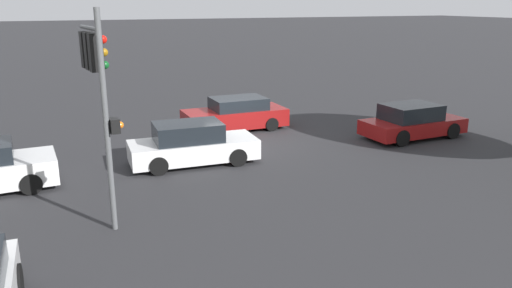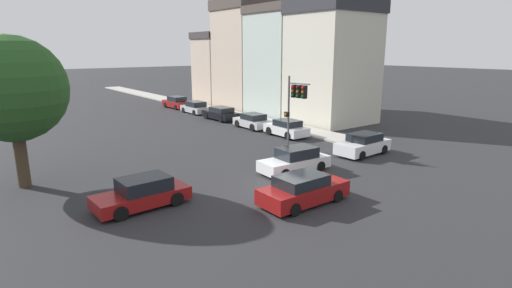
{
  "view_description": "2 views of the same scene",
  "coord_description": "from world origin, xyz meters",
  "px_view_note": "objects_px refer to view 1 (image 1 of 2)",
  "views": [
    {
      "loc": [
        7.25,
        18.39,
        5.52
      ],
      "look_at": [
        1.45,
        4.91,
        1.33
      ],
      "focal_mm": 35.0,
      "sensor_mm": 36.0,
      "label": 1
    },
    {
      "loc": [
        -13.23,
        -14.92,
        7.22
      ],
      "look_at": [
        1.54,
        4.48,
        1.43
      ],
      "focal_mm": 28.0,
      "sensor_mm": 36.0,
      "label": 2
    }
  ],
  "objects_px": {
    "traffic_signal": "(97,71)",
    "crossing_car_3": "(412,122)",
    "crossing_car_1": "(236,115)",
    "crossing_car_0": "(192,145)"
  },
  "relations": [
    {
      "from": "traffic_signal",
      "to": "crossing_car_3",
      "type": "bearing_deg",
      "value": 8.66
    },
    {
      "from": "traffic_signal",
      "to": "crossing_car_3",
      "type": "xyz_separation_m",
      "value": [
        -12.81,
        -3.44,
        -3.22
      ]
    },
    {
      "from": "crossing_car_1",
      "to": "crossing_car_3",
      "type": "distance_m",
      "value": 7.59
    },
    {
      "from": "crossing_car_0",
      "to": "crossing_car_1",
      "type": "height_order",
      "value": "crossing_car_0"
    },
    {
      "from": "crossing_car_0",
      "to": "crossing_car_1",
      "type": "bearing_deg",
      "value": 54.75
    },
    {
      "from": "traffic_signal",
      "to": "crossing_car_3",
      "type": "height_order",
      "value": "traffic_signal"
    },
    {
      "from": "traffic_signal",
      "to": "crossing_car_3",
      "type": "relative_size",
      "value": 1.22
    },
    {
      "from": "traffic_signal",
      "to": "crossing_car_1",
      "type": "relative_size",
      "value": 1.2
    },
    {
      "from": "crossing_car_3",
      "to": "crossing_car_1",
      "type": "bearing_deg",
      "value": 144.06
    },
    {
      "from": "crossing_car_0",
      "to": "crossing_car_3",
      "type": "distance_m",
      "value": 9.49
    }
  ]
}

